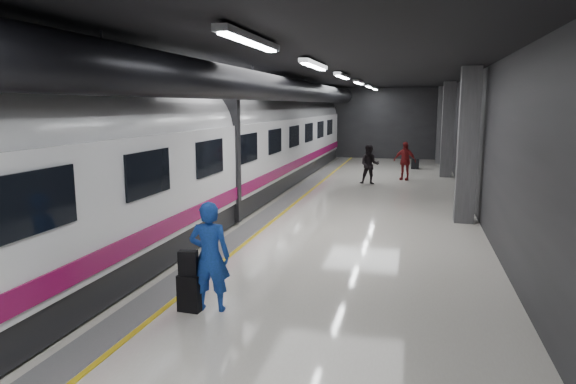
# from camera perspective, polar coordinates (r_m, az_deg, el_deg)

# --- Properties ---
(ground) EXTENTS (40.00, 40.00, 0.00)m
(ground) POSITION_cam_1_polar(r_m,az_deg,el_deg) (14.43, 1.20, -4.07)
(ground) COLOR silver
(ground) RESTS_ON ground
(platform_hall) EXTENTS (10.02, 40.02, 4.51)m
(platform_hall) POSITION_cam_1_polar(r_m,az_deg,el_deg) (15.01, 0.98, 10.09)
(platform_hall) COLOR black
(platform_hall) RESTS_ON ground
(train) EXTENTS (3.05, 38.00, 4.05)m
(train) POSITION_cam_1_polar(r_m,az_deg,el_deg) (15.13, -10.89, 4.35)
(train) COLOR black
(train) RESTS_ON ground
(traveler_main) EXTENTS (0.74, 0.55, 1.87)m
(traveler_main) POSITION_cam_1_polar(r_m,az_deg,el_deg) (8.69, -8.69, -7.09)
(traveler_main) COLOR blue
(traveler_main) RESTS_ON ground
(suitcase_main) EXTENTS (0.40, 0.27, 0.63)m
(suitcase_main) POSITION_cam_1_polar(r_m,az_deg,el_deg) (8.91, -10.83, -10.95)
(suitcase_main) COLOR black
(suitcase_main) RESTS_ON ground
(shoulder_bag) EXTENTS (0.33, 0.20, 0.41)m
(shoulder_bag) POSITION_cam_1_polar(r_m,az_deg,el_deg) (8.76, -11.03, -7.74)
(shoulder_bag) COLOR black
(shoulder_bag) RESTS_ON suitcase_main
(traveler_far_a) EXTENTS (0.85, 0.66, 1.72)m
(traveler_far_a) POSITION_cam_1_polar(r_m,az_deg,el_deg) (22.57, 9.05, 3.02)
(traveler_far_a) COLOR black
(traveler_far_a) RESTS_ON ground
(traveler_far_b) EXTENTS (1.11, 0.69, 1.76)m
(traveler_far_b) POSITION_cam_1_polar(r_m,az_deg,el_deg) (24.23, 12.84, 3.39)
(traveler_far_b) COLOR maroon
(traveler_far_b) RESTS_ON ground
(suitcase_far) EXTENTS (0.41, 0.29, 0.55)m
(suitcase_far) POSITION_cam_1_polar(r_m,az_deg,el_deg) (28.55, 13.93, 3.05)
(suitcase_far) COLOR black
(suitcase_far) RESTS_ON ground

